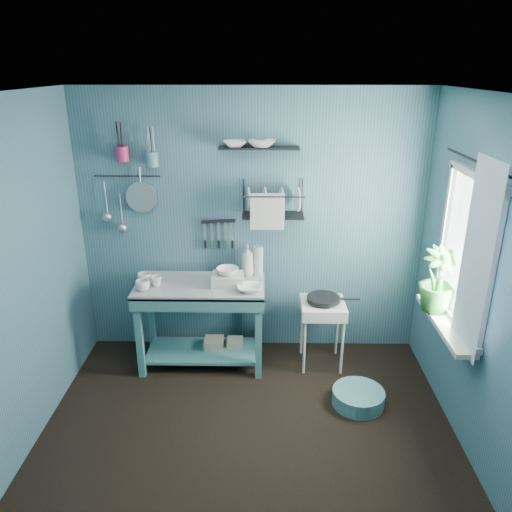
{
  "coord_description": "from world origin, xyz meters",
  "views": [
    {
      "loc": [
        0.12,
        -2.95,
        2.66
      ],
      "look_at": [
        0.05,
        0.85,
        1.2
      ],
      "focal_mm": 35.0,
      "sensor_mm": 36.0,
      "label": 1
    }
  ],
  "objects_px": {
    "storage_tin_small": "(235,348)",
    "dish_rack": "(273,199)",
    "soap_bottle": "(247,260)",
    "floor_basin": "(358,397)",
    "storage_tin_large": "(214,349)",
    "water_bottle": "(258,261)",
    "work_counter": "(202,324)",
    "hotplate_stand": "(321,333)",
    "potted_plant": "(438,280)",
    "frying_pan": "(323,299)",
    "colander": "(141,197)",
    "mug_left": "(143,286)",
    "mug_right": "(144,278)",
    "utensil_cup_magenta": "(122,154)",
    "mug_mid": "(156,281)",
    "wash_tub": "(228,280)",
    "utensil_cup_teal": "(152,159)"
  },
  "relations": [
    {
      "from": "storage_tin_small",
      "to": "dish_rack",
      "type": "bearing_deg",
      "value": 23.28
    },
    {
      "from": "soap_bottle",
      "to": "storage_tin_small",
      "type": "xyz_separation_m",
      "value": [
        -0.12,
        -0.12,
        -0.87
      ]
    },
    {
      "from": "dish_rack",
      "to": "floor_basin",
      "type": "bearing_deg",
      "value": -39.75
    },
    {
      "from": "storage_tin_large",
      "to": "water_bottle",
      "type": "bearing_deg",
      "value": 22.04
    },
    {
      "from": "work_counter",
      "to": "floor_basin",
      "type": "distance_m",
      "value": 1.54
    },
    {
      "from": "hotplate_stand",
      "to": "storage_tin_large",
      "type": "relative_size",
      "value": 2.92
    },
    {
      "from": "potted_plant",
      "to": "work_counter",
      "type": "bearing_deg",
      "value": 165.42
    },
    {
      "from": "frying_pan",
      "to": "colander",
      "type": "relative_size",
      "value": 1.07
    },
    {
      "from": "mug_left",
      "to": "soap_bottle",
      "type": "distance_m",
      "value": 0.97
    },
    {
      "from": "colander",
      "to": "floor_basin",
      "type": "distance_m",
      "value": 2.58
    },
    {
      "from": "mug_right",
      "to": "dish_rack",
      "type": "xyz_separation_m",
      "value": [
        1.15,
        0.23,
        0.68
      ]
    },
    {
      "from": "soap_bottle",
      "to": "floor_basin",
      "type": "distance_m",
      "value": 1.54
    },
    {
      "from": "mug_right",
      "to": "floor_basin",
      "type": "bearing_deg",
      "value": -18.23
    },
    {
      "from": "water_bottle",
      "to": "utensil_cup_magenta",
      "type": "xyz_separation_m",
      "value": [
        -1.19,
        0.06,
        0.97
      ]
    },
    {
      "from": "mug_left",
      "to": "colander",
      "type": "xyz_separation_m",
      "value": [
        -0.06,
        0.47,
        0.67
      ]
    },
    {
      "from": "dish_rack",
      "to": "potted_plant",
      "type": "height_order",
      "value": "dish_rack"
    },
    {
      "from": "frying_pan",
      "to": "dish_rack",
      "type": "bearing_deg",
      "value": 153.65
    },
    {
      "from": "water_bottle",
      "to": "hotplate_stand",
      "type": "distance_m",
      "value": 0.9
    },
    {
      "from": "hotplate_stand",
      "to": "water_bottle",
      "type": "bearing_deg",
      "value": 156.58
    },
    {
      "from": "colander",
      "to": "potted_plant",
      "type": "distance_m",
      "value": 2.64
    },
    {
      "from": "mug_mid",
      "to": "water_bottle",
      "type": "distance_m",
      "value": 0.95
    },
    {
      "from": "utensil_cup_magenta",
      "to": "mug_right",
      "type": "bearing_deg",
      "value": -58.22
    },
    {
      "from": "hotplate_stand",
      "to": "wash_tub",
      "type": "bearing_deg",
      "value": 178.22
    },
    {
      "from": "mug_mid",
      "to": "floor_basin",
      "type": "height_order",
      "value": "mug_mid"
    },
    {
      "from": "storage_tin_small",
      "to": "utensil_cup_teal",
      "type": "bearing_deg",
      "value": 164.35
    },
    {
      "from": "utensil_cup_teal",
      "to": "colander",
      "type": "bearing_deg",
      "value": 166.88
    },
    {
      "from": "mug_mid",
      "to": "frying_pan",
      "type": "height_order",
      "value": "mug_mid"
    },
    {
      "from": "storage_tin_small",
      "to": "frying_pan",
      "type": "bearing_deg",
      "value": -5.55
    },
    {
      "from": "utensil_cup_magenta",
      "to": "storage_tin_large",
      "type": "distance_m",
      "value": 1.99
    },
    {
      "from": "mug_left",
      "to": "soap_bottle",
      "type": "height_order",
      "value": "soap_bottle"
    },
    {
      "from": "mug_left",
      "to": "frying_pan",
      "type": "height_order",
      "value": "mug_left"
    },
    {
      "from": "soap_bottle",
      "to": "potted_plant",
      "type": "xyz_separation_m",
      "value": [
        1.51,
        -0.7,
        0.12
      ]
    },
    {
      "from": "potted_plant",
      "to": "frying_pan",
      "type": "bearing_deg",
      "value": 148.41
    },
    {
      "from": "dish_rack",
      "to": "colander",
      "type": "height_order",
      "value": "dish_rack"
    },
    {
      "from": "storage_tin_large",
      "to": "storage_tin_small",
      "type": "xyz_separation_m",
      "value": [
        0.2,
        0.03,
        -0.01
      ]
    },
    {
      "from": "mug_mid",
      "to": "floor_basin",
      "type": "bearing_deg",
      "value": -17.62
    },
    {
      "from": "mug_left",
      "to": "dish_rack",
      "type": "xyz_separation_m",
      "value": [
        1.13,
        0.39,
        0.68
      ]
    },
    {
      "from": "dish_rack",
      "to": "storage_tin_small",
      "type": "distance_m",
      "value": 1.49
    },
    {
      "from": "water_bottle",
      "to": "storage_tin_small",
      "type": "relative_size",
      "value": 1.4
    },
    {
      "from": "soap_bottle",
      "to": "frying_pan",
      "type": "height_order",
      "value": "soap_bottle"
    },
    {
      "from": "work_counter",
      "to": "mug_left",
      "type": "distance_m",
      "value": 0.68
    },
    {
      "from": "potted_plant",
      "to": "hotplate_stand",
      "type": "bearing_deg",
      "value": 148.41
    },
    {
      "from": "storage_tin_small",
      "to": "utensil_cup_magenta",
      "type": "bearing_deg",
      "value": 168.36
    },
    {
      "from": "soap_bottle",
      "to": "frying_pan",
      "type": "xyz_separation_m",
      "value": [
        0.69,
        -0.2,
        -0.29
      ]
    },
    {
      "from": "soap_bottle",
      "to": "frying_pan",
      "type": "distance_m",
      "value": 0.78
    },
    {
      "from": "dish_rack",
      "to": "mug_mid",
      "type": "bearing_deg",
      "value": -154.3
    },
    {
      "from": "mug_right",
      "to": "colander",
      "type": "height_order",
      "value": "colander"
    },
    {
      "from": "mug_mid",
      "to": "hotplate_stand",
      "type": "height_order",
      "value": "mug_mid"
    },
    {
      "from": "frying_pan",
      "to": "floor_basin",
      "type": "relative_size",
      "value": 0.69
    },
    {
      "from": "water_bottle",
      "to": "work_counter",
      "type": "bearing_deg",
      "value": -157.07
    }
  ]
}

